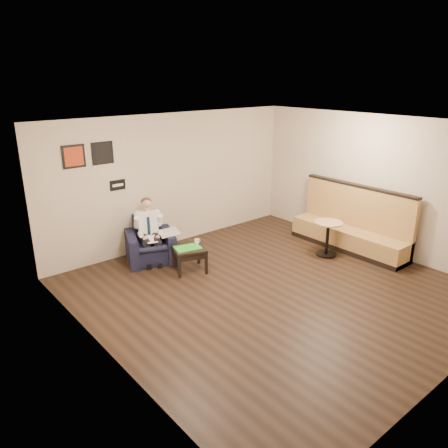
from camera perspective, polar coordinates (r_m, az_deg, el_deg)
ground at (r=7.71m, az=6.33°, el=-8.49°), size 6.00×6.00×0.00m
wall_back at (r=9.41m, az=-6.62°, el=5.73°), size 6.00×0.02×2.80m
wall_left at (r=5.52m, az=-15.44°, el=-4.58°), size 0.02×6.00×2.80m
wall_right at (r=9.50m, az=19.41°, el=4.90°), size 0.02×6.00×2.80m
ceiling at (r=6.88m, az=7.19°, el=12.67°), size 6.00×6.00×0.02m
seating_sign at (r=8.75m, az=-13.72°, el=4.97°), size 0.32×0.02×0.20m
art_print_left at (r=8.31m, az=-19.04°, el=8.34°), size 0.42×0.03×0.42m
art_print_right at (r=8.52m, az=-15.58°, el=8.92°), size 0.42×0.03×0.42m
armchair at (r=8.73m, az=-9.64°, el=-2.11°), size 1.17×1.17×0.87m
seated_man at (r=8.57m, az=-9.58°, el=-1.37°), size 0.84×1.00×1.19m
lap_papers at (r=8.51m, az=-9.46°, el=-1.97°), size 0.28×0.33×0.01m
newspaper at (r=8.64m, az=-7.22°, el=-1.10°), size 0.51×0.57×0.01m
side_table at (r=8.29m, az=-4.56°, el=-4.57°), size 0.74×0.74×0.47m
green_folder at (r=8.17m, az=-4.77°, el=-3.10°), size 0.53×0.43×0.01m
coffee_mug at (r=8.34m, az=-3.59°, el=-2.29°), size 0.11×0.11×0.10m
smartphone at (r=8.36m, az=-4.55°, el=-2.59°), size 0.16×0.14×0.01m
banquette at (r=9.51m, az=16.13°, el=0.66°), size 0.62×2.61×1.34m
cafe_table at (r=9.17m, az=13.34°, el=-1.85°), size 0.76×0.76×0.71m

